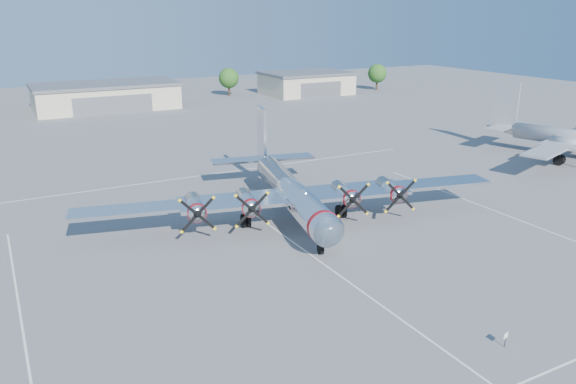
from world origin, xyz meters
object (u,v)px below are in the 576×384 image
hangar_east (306,83)px  tree_far_east (377,73)px  main_bomber_b29 (290,216)px  tree_east (229,78)px  twin_engine_east (561,157)px  hangar_center (106,96)px  info_placard (506,337)px

hangar_east → tree_far_east: 20.15m
tree_far_east → main_bomber_b29: (-65.13, -72.92, -4.22)m
tree_far_east → main_bomber_b29: bearing=-131.8°
tree_east → twin_engine_east: size_ratio=0.22×
twin_engine_east → tree_far_east: bearing=55.7°
hangar_center → tree_east: tree_east is taller
tree_east → main_bomber_b29: tree_east is taller
hangar_east → twin_engine_east: size_ratio=0.68×
hangar_center → hangar_east: 48.00m
tree_east → info_placard: size_ratio=7.05×
hangar_east → tree_east: (-18.00, 6.04, 1.51)m
tree_east → tree_far_east: size_ratio=1.00×
tree_east → tree_far_east: same height
main_bomber_b29 → twin_engine_east: size_ratio=1.33×
hangar_east → info_placard: 110.45m
tree_far_east → hangar_east: bearing=174.4°
twin_engine_east → info_placard: (-44.14, -29.18, 0.66)m
hangar_center → tree_far_east: tree_far_east is taller
twin_engine_east → tree_east: bearing=84.7°
hangar_center → info_placard: size_ratio=30.35×
hangar_east → main_bomber_b29: (-45.13, -74.88, -2.71)m
tree_far_east → info_placard: 118.31m
tree_far_east → info_placard: size_ratio=7.05×
hangar_center → tree_east: size_ratio=4.31×
main_bomber_b29 → info_placard: (0.60, -26.18, 0.66)m
hangar_center → info_placard: bearing=-88.0°
main_bomber_b29 → twin_engine_east: 44.84m
tree_east → twin_engine_east: 80.00m
hangar_center → tree_far_east: (68.00, -1.96, 1.51)m
tree_east → twin_engine_east: tree_east is taller
tree_east → twin_engine_east: (17.62, -77.92, -4.22)m
info_placard → hangar_east: bearing=51.4°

